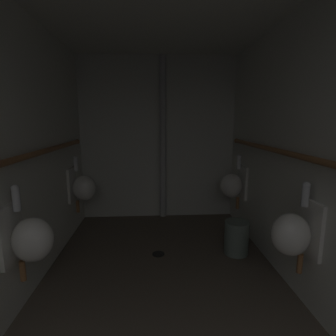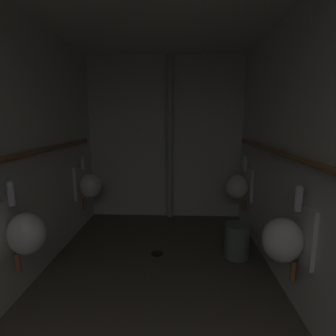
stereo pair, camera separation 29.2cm
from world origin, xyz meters
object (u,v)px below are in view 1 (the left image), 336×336
(urinal_left_far, at_px, (83,187))
(urinal_left_mid, at_px, (30,238))
(floor_drain, at_px, (158,254))
(standpipe_back_wall, at_px, (163,140))
(waste_bin, at_px, (236,237))
(urinal_right_far, at_px, (233,185))
(urinal_right_mid, at_px, (293,233))

(urinal_left_far, bearing_deg, urinal_left_mid, -90.00)
(urinal_left_mid, relative_size, floor_drain, 5.39)
(floor_drain, bearing_deg, standpipe_back_wall, 84.90)
(urinal_left_far, height_order, waste_bin, urinal_left_far)
(urinal_left_mid, relative_size, standpipe_back_wall, 0.32)
(urinal_right_far, height_order, waste_bin, urinal_right_far)
(urinal_left_far, height_order, urinal_right_mid, same)
(urinal_left_mid, bearing_deg, urinal_right_far, 37.15)
(urinal_right_mid, distance_m, standpipe_back_wall, 2.30)
(urinal_right_far, xyz_separation_m, floor_drain, (-1.04, -0.66, -0.62))
(urinal_right_mid, distance_m, waste_bin, 0.98)
(waste_bin, bearing_deg, urinal_left_mid, -155.82)
(urinal_left_mid, relative_size, waste_bin, 2.00)
(urinal_left_far, bearing_deg, urinal_right_far, 0.49)
(urinal_right_far, bearing_deg, standpipe_back_wall, 153.17)
(urinal_right_mid, relative_size, waste_bin, 2.00)
(urinal_left_mid, distance_m, urinal_right_mid, 2.01)
(urinal_left_mid, xyz_separation_m, urinal_right_far, (2.01, 1.52, 0.00))
(urinal_left_far, height_order, floor_drain, urinal_left_far)
(floor_drain, xyz_separation_m, waste_bin, (0.88, -0.02, 0.18))
(urinal_right_far, distance_m, floor_drain, 1.38)
(standpipe_back_wall, relative_size, floor_drain, 16.94)
(urinal_right_far, xyz_separation_m, standpipe_back_wall, (-0.94, 0.47, 0.58))
(urinal_right_far, height_order, floor_drain, urinal_right_far)
(waste_bin, bearing_deg, urinal_right_mid, -80.00)
(standpipe_back_wall, bearing_deg, urinal_right_far, -26.83)
(urinal_left_mid, height_order, waste_bin, urinal_left_mid)
(urinal_left_mid, height_order, floor_drain, urinal_left_mid)
(standpipe_back_wall, bearing_deg, urinal_left_mid, -118.32)
(urinal_right_mid, xyz_separation_m, floor_drain, (-1.04, 0.89, -0.62))
(urinal_right_mid, xyz_separation_m, urinal_right_far, (0.00, 1.55, 0.00))
(urinal_left_far, bearing_deg, urinal_right_mid, -37.34)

